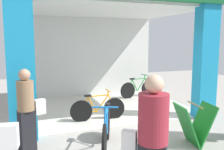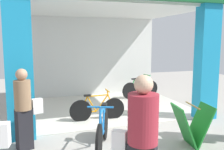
{
  "view_description": "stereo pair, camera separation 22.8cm",
  "coord_description": "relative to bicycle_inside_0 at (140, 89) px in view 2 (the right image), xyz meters",
  "views": [
    {
      "loc": [
        -2.27,
        -5.33,
        2.07
      ],
      "look_at": [
        0.0,
        0.94,
        1.15
      ],
      "focal_mm": 39.62,
      "sensor_mm": 36.0,
      "label": 1
    },
    {
      "loc": [
        -2.05,
        -5.4,
        2.07
      ],
      "look_at": [
        0.0,
        0.94,
        1.15
      ],
      "focal_mm": 39.62,
      "sensor_mm": 36.0,
      "label": 2
    }
  ],
  "objects": [
    {
      "name": "ground_plane",
      "position": [
        -1.68,
        -2.74,
        -0.34
      ],
      "size": [
        18.33,
        18.33,
        0.0
      ],
      "primitive_type": "plane",
      "color": "#9E9991",
      "rests_on": "ground"
    },
    {
      "name": "shop_facade",
      "position": [
        -1.68,
        -0.93,
        1.66
      ],
      "size": [
        5.37,
        4.08,
        3.77
      ],
      "color": "beige",
      "rests_on": "ground"
    },
    {
      "name": "bicycle_inside_0",
      "position": [
        0.0,
        0.0,
        0.0
      ],
      "size": [
        1.51,
        0.42,
        0.84
      ],
      "color": "black",
      "rests_on": "ground"
    },
    {
      "name": "bicycle_inside_1",
      "position": [
        -2.17,
        -2.07,
        -0.02
      ],
      "size": [
        1.46,
        0.4,
        0.8
      ],
      "color": "black",
      "rests_on": "ground"
    },
    {
      "name": "bicycle_parked_0",
      "position": [
        -2.5,
        -3.77,
        0.04
      ],
      "size": [
        0.69,
        1.58,
        0.93
      ],
      "color": "black",
      "rests_on": "ground"
    },
    {
      "name": "sandwich_board_sign",
      "position": [
        -0.78,
        -4.15,
        0.08
      ],
      "size": [
        0.78,
        0.68,
        0.84
      ],
      "color": "#197226",
      "rests_on": "ground"
    },
    {
      "name": "pedestrian_1",
      "position": [
        -2.48,
        -5.49,
        0.54
      ],
      "size": [
        0.61,
        0.55,
        1.67
      ],
      "color": "black",
      "rests_on": "ground"
    },
    {
      "name": "pedestrian_3",
      "position": [
        -3.92,
        -3.3,
        0.46
      ],
      "size": [
        0.57,
        0.39,
        1.56
      ],
      "color": "black",
      "rests_on": "ground"
    }
  ]
}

